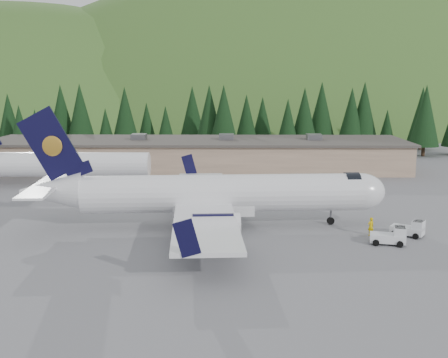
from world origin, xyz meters
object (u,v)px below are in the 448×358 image
Objects in this scene: baggage_tug_a at (391,236)px; ramp_worker at (371,226)px; baggage_tug_b at (410,229)px; second_airliner at (53,164)px; airliner at (213,195)px; terminal_building at (197,154)px.

ramp_worker is (-1.17, 3.03, 0.15)m from baggage_tug_a.
second_airliner is at bearing -178.80° from baggage_tug_b.
airliner reaches higher than ramp_worker.
second_airliner is (-23.80, 22.08, -0.07)m from airliner.
airliner is at bearing -84.17° from terminal_building.
second_airliner is at bearing 133.19° from airliner.
baggage_tug_a is 1.01× the size of baggage_tug_b.
baggage_tug_b is 47.93m from terminal_building.
terminal_building reaches higher than baggage_tug_a.
baggage_tug_a is 1.90× the size of ramp_worker.
ramp_worker is (19.76, -41.45, -1.70)m from terminal_building.
airliner is at bearing 171.79° from baggage_tug_a.
baggage_tug_b is (2.70, 2.82, -0.03)m from baggage_tug_a.
terminal_building is (-23.63, 41.66, 1.88)m from baggage_tug_b.
second_airliner is 0.39× the size of terminal_building.
second_airliner is 50.61m from baggage_tug_b.
baggage_tug_a is at bearing -101.98° from baggage_tug_b.
ramp_worker is (39.67, -25.45, -2.40)m from second_airliner.
ramp_worker is at bearing 123.59° from baggage_tug_a.
terminal_building is (-20.93, 44.48, 1.85)m from baggage_tug_a.
second_airliner is at bearing 157.50° from baggage_tug_a.
baggage_tug_b is at bearing 58.70° from baggage_tug_a.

